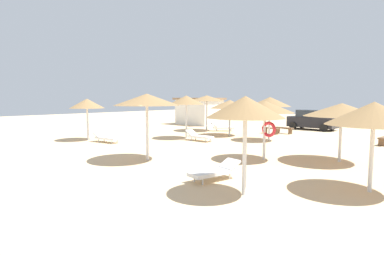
% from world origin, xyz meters
% --- Properties ---
extents(ground_plane, '(80.00, 80.00, 0.00)m').
position_xyz_m(ground_plane, '(0.00, 0.00, 0.00)').
color(ground_plane, '#DBBA8C').
extents(parasol_0, '(2.41, 2.41, 2.94)m').
position_xyz_m(parasol_0, '(-3.69, 6.30, 2.62)').
color(parasol_0, silver).
rests_on(parasol_0, ground).
extents(parasol_1, '(3.06, 3.06, 2.97)m').
position_xyz_m(parasol_1, '(-5.86, 10.93, 2.72)').
color(parasol_1, silver).
rests_on(parasol_1, ground).
extents(parasol_2, '(2.22, 2.22, 2.86)m').
position_xyz_m(parasol_2, '(6.27, -1.38, 2.53)').
color(parasol_2, silver).
rests_on(parasol_2, ground).
extents(parasol_3, '(2.24, 2.24, 2.72)m').
position_xyz_m(parasol_3, '(-7.74, 1.17, 2.40)').
color(parasol_3, silver).
rests_on(parasol_3, ground).
extents(parasol_4, '(2.57, 2.57, 2.65)m').
position_xyz_m(parasol_4, '(4.03, 3.50, 2.36)').
color(parasol_4, silver).
rests_on(parasol_4, ground).
extents(parasol_5, '(2.70, 2.70, 2.69)m').
position_xyz_m(parasol_5, '(8.84, 1.42, 2.34)').
color(parasol_5, silver).
rests_on(parasol_5, ground).
extents(parasol_6, '(2.91, 2.91, 2.62)m').
position_xyz_m(parasol_6, '(-2.47, 9.60, 2.30)').
color(parasol_6, silver).
rests_on(parasol_6, ground).
extents(parasol_7, '(2.92, 2.92, 2.98)m').
position_xyz_m(parasol_7, '(0.30, -0.21, 2.70)').
color(parasol_7, silver).
rests_on(parasol_7, ground).
extents(parasol_8, '(2.70, 2.70, 2.84)m').
position_xyz_m(parasol_8, '(0.98, 9.27, 2.52)').
color(parasol_8, silver).
rests_on(parasol_8, ground).
extents(parasol_9, '(3.17, 3.17, 2.57)m').
position_xyz_m(parasol_9, '(6.69, 5.33, 2.28)').
color(parasol_9, silver).
rests_on(parasol_9, ground).
extents(lounger_0, '(1.93, 0.74, 0.68)m').
position_xyz_m(lounger_0, '(-2.21, 5.97, 0.31)').
color(lounger_0, white).
rests_on(lounger_0, ground).
extents(lounger_1, '(1.80, 1.79, 0.68)m').
position_xyz_m(lounger_1, '(-4.78, 11.64, 0.31)').
color(lounger_1, white).
rests_on(lounger_1, ground).
extents(lounger_2, '(0.94, 1.99, 0.62)m').
position_xyz_m(lounger_2, '(4.64, -0.71, 0.31)').
color(lounger_2, white).
rests_on(lounger_2, ground).
extents(lounger_3, '(1.99, 0.95, 0.64)m').
position_xyz_m(lounger_3, '(-5.95, 1.45, 0.31)').
color(lounger_3, white).
rests_on(lounger_3, ground).
extents(bench_0, '(1.55, 0.68, 0.49)m').
position_xyz_m(bench_0, '(-0.80, 12.64, 0.35)').
color(bench_0, brown).
rests_on(bench_0, ground).
extents(bench_1, '(1.54, 0.57, 0.49)m').
position_xyz_m(bench_1, '(-0.14, 13.53, 0.35)').
color(bench_1, brown).
rests_on(bench_1, ground).
extents(parked_car, '(4.04, 2.07, 1.72)m').
position_xyz_m(parked_car, '(0.19, 17.96, 0.82)').
color(parked_car, black).
rests_on(parked_car, ground).
extents(beach_cabana, '(4.54, 3.36, 2.76)m').
position_xyz_m(beach_cabana, '(-10.46, 15.04, 1.40)').
color(beach_cabana, white).
rests_on(beach_cabana, ground).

